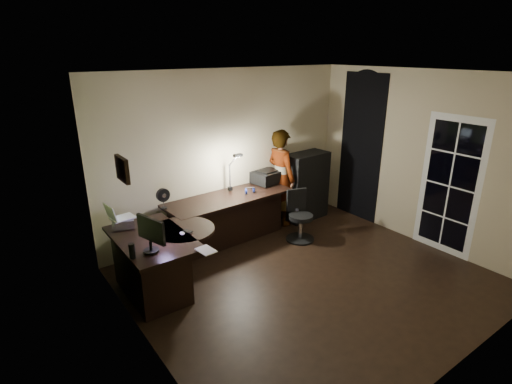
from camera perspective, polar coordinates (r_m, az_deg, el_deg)
floor at (r=5.62m, az=7.75°, el=-12.35°), size 4.50×4.00×0.01m
ceiling at (r=4.78m, az=9.29°, el=16.39°), size 4.50×4.00×0.01m
wall_back at (r=6.55m, az=-3.89°, el=5.43°), size 4.50×0.01×2.70m
wall_front at (r=3.99m, az=29.07°, el=-6.82°), size 4.50×0.01×2.70m
wall_left at (r=3.90m, az=-16.16°, el=-5.52°), size 0.01×4.00×2.70m
wall_right at (r=6.76m, az=22.34°, el=4.43°), size 0.01×4.00×2.70m
green_wall_overlay at (r=3.91m, az=-15.95°, el=-5.47°), size 0.00×4.00×2.70m
arched_doorway at (r=7.40m, az=14.73°, el=6.09°), size 0.01×0.90×2.60m
french_door at (r=6.57m, az=25.92°, el=0.75°), size 0.02×0.92×2.10m
framed_picture at (r=4.15m, az=-18.57°, el=3.11°), size 0.04×0.30×0.25m
desk_left at (r=5.30m, az=-14.26°, el=-10.03°), size 0.83×1.35×0.78m
desk_right at (r=6.43m, az=-3.80°, el=-3.89°), size 2.11×0.81×0.78m
cabinet at (r=7.32m, az=7.12°, el=0.85°), size 0.84×0.45×1.23m
laptop_stand at (r=5.45m, az=-18.41°, el=-4.18°), size 0.33×0.30×0.11m
laptop at (r=5.39m, az=-18.60°, el=-2.55°), size 0.34×0.32×0.21m
monitor at (r=4.69m, az=-14.88°, el=-6.56°), size 0.21×0.45×0.29m
mouse at (r=5.06m, az=-10.51°, el=-5.83°), size 0.08×0.10×0.03m
phone at (r=5.15m, az=-9.71°, el=-5.51°), size 0.10×0.14×0.01m
pen at (r=5.29m, az=-14.57°, el=-5.16°), size 0.04×0.13×0.01m
speaker at (r=4.62m, az=-17.28°, el=-8.05°), size 0.07×0.07×0.18m
notepad at (r=4.64m, az=-7.15°, el=-8.26°), size 0.18×0.25×0.01m
desk_fan at (r=5.87m, az=-13.14°, el=-0.90°), size 0.20×0.12×0.30m
headphones at (r=6.38m, az=-0.88°, el=0.29°), size 0.21×0.15×0.09m
printer at (r=6.87m, az=1.62°, el=2.28°), size 0.55×0.46×0.22m
desk_lamp at (r=6.41m, az=-3.78°, el=3.21°), size 0.23×0.35×0.70m
office_chair at (r=6.50m, az=6.44°, el=-3.52°), size 0.57×0.57×0.83m
person at (r=6.98m, az=3.57°, el=2.06°), size 0.43×0.62×1.70m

